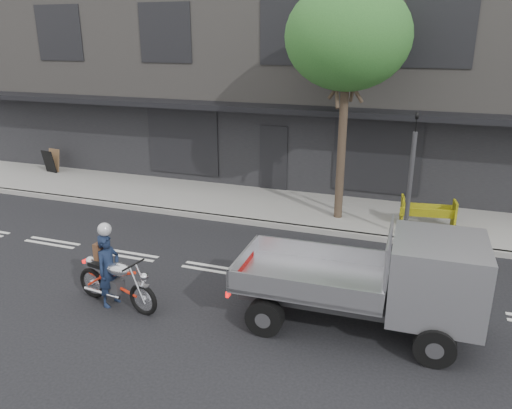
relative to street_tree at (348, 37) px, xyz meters
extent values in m
plane|color=black|center=(-2.20, -4.20, -5.28)|extent=(80.00, 80.00, 0.00)
cube|color=gray|center=(-2.20, 0.50, -5.20)|extent=(32.00, 3.20, 0.15)
cube|color=gray|center=(-2.20, -1.10, -5.20)|extent=(32.00, 0.20, 0.15)
cube|color=slate|center=(-2.20, 7.10, -1.28)|extent=(26.00, 10.00, 8.00)
cylinder|color=#382B21|center=(0.00, 0.00, -3.28)|extent=(0.24, 0.24, 4.00)
ellipsoid|color=#245921|center=(0.00, 0.00, 0.02)|extent=(3.40, 3.40, 2.89)
cylinder|color=#2D2D30|center=(2.00, -0.85, -3.78)|extent=(0.12, 0.12, 3.00)
imported|color=black|center=(2.00, -0.85, -2.03)|extent=(0.08, 0.10, 0.50)
torus|color=black|center=(-4.10, -6.29, -4.95)|extent=(0.69, 0.22, 0.69)
torus|color=black|center=(-2.70, -6.53, -4.95)|extent=(0.69, 0.22, 0.69)
cube|color=#2D2D30|center=(-3.45, -6.40, -4.84)|extent=(0.39, 0.30, 0.28)
ellipsoid|color=silver|center=(-3.29, -6.43, -4.43)|extent=(0.60, 0.41, 0.28)
cube|color=black|center=(-3.78, -6.34, -4.45)|extent=(0.58, 0.33, 0.09)
cylinder|color=black|center=(-2.88, -6.50, -4.23)|extent=(0.14, 0.61, 0.04)
imported|color=#141E37|center=(-3.55, -6.41, -4.50)|extent=(0.46, 0.62, 1.55)
cylinder|color=black|center=(-0.18, -6.39, -4.92)|extent=(0.72, 0.28, 0.71)
cylinder|color=black|center=(-0.22, -4.80, -4.92)|extent=(0.72, 0.28, 0.71)
cylinder|color=black|center=(2.82, -6.31, -4.92)|extent=(0.72, 0.28, 0.71)
cylinder|color=black|center=(2.78, -4.72, -4.92)|extent=(0.72, 0.28, 0.71)
cube|color=#2D2D30|center=(1.30, -5.56, -4.76)|extent=(4.34, 1.05, 0.13)
cube|color=#BCBCC2|center=(2.75, -5.52, -4.01)|extent=(1.64, 1.73, 1.41)
cube|color=black|center=(2.75, -5.52, -3.61)|extent=(1.45, 1.63, 0.52)
cube|color=#ADADB2|center=(0.50, -5.58, -4.41)|extent=(2.86, 1.91, 0.09)
camera|label=1|loc=(2.37, -14.10, 0.09)|focal=35.00mm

